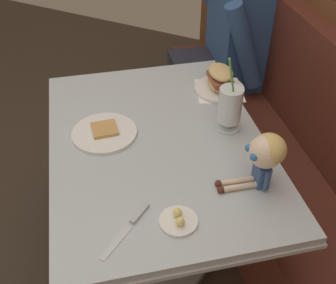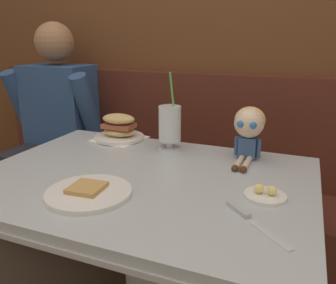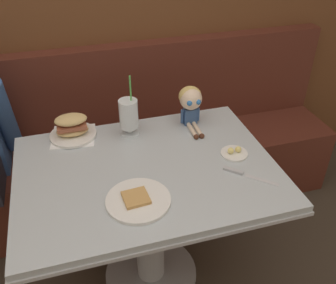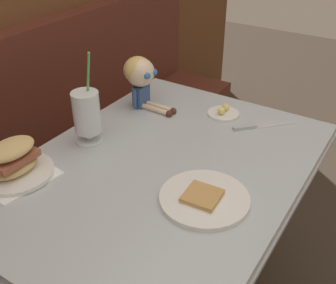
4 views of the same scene
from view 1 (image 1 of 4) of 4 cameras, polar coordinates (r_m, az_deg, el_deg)
The scene contains 10 objects.
ground_plane at distance 2.09m, azimuth -6.17°, elevation -16.29°, with size 8.00×8.00×0.00m, color #382D23.
booth_bench at distance 2.02m, azimuth 16.58°, elevation -6.37°, with size 2.60×0.48×1.00m.
diner_table at distance 1.69m, azimuth -1.38°, elevation -4.93°, with size 1.11×0.81×0.74m.
toast_plate at distance 1.60m, azimuth -8.80°, elevation 1.31°, with size 0.25×0.25×0.03m.
milkshake_glass at distance 1.57m, azimuth 8.57°, elevation 4.79°, with size 0.10×0.10×0.31m.
sandwich_plate at distance 1.82m, azimuth 7.22°, elevation 8.30°, with size 0.23×0.23×0.12m.
butter_saucer at distance 1.27m, azimuth 1.46°, elevation -10.77°, with size 0.12×0.12×0.04m.
butter_knife at distance 1.28m, azimuth -4.83°, elevation -10.85°, with size 0.18×0.17×0.01m.
seated_doll at distance 1.34m, azimuth 13.33°, elevation -1.64°, with size 0.11×0.22×0.20m.
diner_patron at distance 2.38m, azimuth 8.66°, elevation 14.79°, with size 0.55×0.48×0.81m.
Camera 1 is at (1.18, -0.04, 1.73)m, focal length 43.97 mm.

